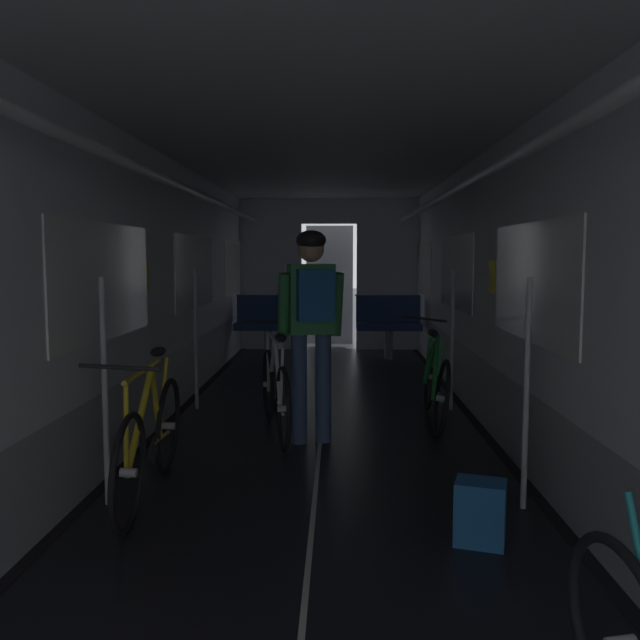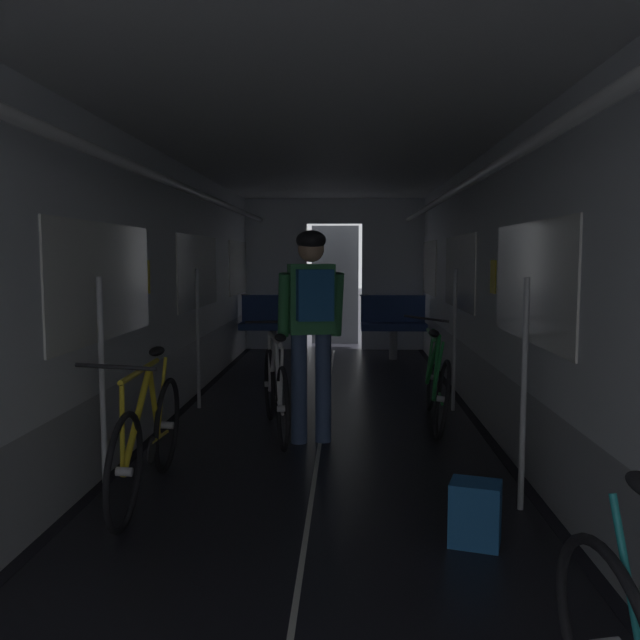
{
  "view_description": "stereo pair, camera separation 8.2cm",
  "coord_description": "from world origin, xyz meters",
  "px_view_note": "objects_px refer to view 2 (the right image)",
  "views": [
    {
      "loc": [
        0.14,
        -1.85,
        1.52
      ],
      "look_at": [
        0.0,
        3.5,
        1.01
      ],
      "focal_mm": 37.47,
      "sensor_mm": 36.0,
      "label": 1
    },
    {
      "loc": [
        0.22,
        -1.85,
        1.52
      ],
      "look_at": [
        0.0,
        3.5,
        1.01
      ],
      "focal_mm": 37.47,
      "sensor_mm": 36.0,
      "label": 2
    }
  ],
  "objects_px": {
    "person_cyclist_aisle": "(312,313)",
    "backpack_on_floor": "(475,513)",
    "bench_seat_far_right": "(393,321)",
    "bicycle_green": "(437,382)",
    "bicycle_white_in_aisle": "(276,390)",
    "bench_seat_far_left": "(273,320)",
    "bicycle_yellow": "(148,438)"
  },
  "relations": [
    {
      "from": "person_cyclist_aisle",
      "to": "backpack_on_floor",
      "type": "xyz_separation_m",
      "value": [
        0.97,
        -1.9,
        -0.9
      ]
    },
    {
      "from": "person_cyclist_aisle",
      "to": "backpack_on_floor",
      "type": "height_order",
      "value": "person_cyclist_aisle"
    },
    {
      "from": "bench_seat_far_right",
      "to": "backpack_on_floor",
      "type": "relative_size",
      "value": 2.89
    },
    {
      "from": "person_cyclist_aisle",
      "to": "backpack_on_floor",
      "type": "distance_m",
      "value": 2.31
    },
    {
      "from": "bicycle_green",
      "to": "backpack_on_floor",
      "type": "xyz_separation_m",
      "value": [
        -0.13,
        -2.59,
        -0.21
      ]
    },
    {
      "from": "backpack_on_floor",
      "to": "bicycle_white_in_aisle",
      "type": "bearing_deg",
      "value": 120.84
    },
    {
      "from": "bench_seat_far_left",
      "to": "person_cyclist_aisle",
      "type": "relative_size",
      "value": 0.57
    },
    {
      "from": "bicycle_green",
      "to": "person_cyclist_aisle",
      "type": "height_order",
      "value": "person_cyclist_aisle"
    },
    {
      "from": "bicycle_yellow",
      "to": "backpack_on_floor",
      "type": "xyz_separation_m",
      "value": [
        1.93,
        -0.63,
        -0.21
      ]
    },
    {
      "from": "bench_seat_far_right",
      "to": "person_cyclist_aisle",
      "type": "bearing_deg",
      "value": -101.87
    },
    {
      "from": "bicycle_yellow",
      "to": "bicycle_green",
      "type": "relative_size",
      "value": 1.0
    },
    {
      "from": "backpack_on_floor",
      "to": "bench_seat_far_right",
      "type": "bearing_deg",
      "value": 90.02
    },
    {
      "from": "bench_seat_far_left",
      "to": "person_cyclist_aisle",
      "type": "xyz_separation_m",
      "value": [
        0.84,
        -4.59,
        0.5
      ]
    },
    {
      "from": "bicycle_white_in_aisle",
      "to": "backpack_on_floor",
      "type": "height_order",
      "value": "bicycle_white_in_aisle"
    },
    {
      "from": "bicycle_yellow",
      "to": "bicycle_green",
      "type": "bearing_deg",
      "value": 43.55
    },
    {
      "from": "bench_seat_far_left",
      "to": "backpack_on_floor",
      "type": "distance_m",
      "value": 6.74
    },
    {
      "from": "bicycle_white_in_aisle",
      "to": "backpack_on_floor",
      "type": "distance_m",
      "value": 2.53
    },
    {
      "from": "bench_seat_far_left",
      "to": "backpack_on_floor",
      "type": "bearing_deg",
      "value": -74.47
    },
    {
      "from": "bicycle_yellow",
      "to": "bicycle_green",
      "type": "height_order",
      "value": "bicycle_green"
    },
    {
      "from": "bicycle_green",
      "to": "bicycle_white_in_aisle",
      "type": "relative_size",
      "value": 1.02
    },
    {
      "from": "bench_seat_far_right",
      "to": "bicycle_white_in_aisle",
      "type": "height_order",
      "value": "bench_seat_far_right"
    },
    {
      "from": "bench_seat_far_right",
      "to": "bicycle_yellow",
      "type": "height_order",
      "value": "bench_seat_far_right"
    },
    {
      "from": "bench_seat_far_left",
      "to": "bicycle_yellow",
      "type": "relative_size",
      "value": 0.58
    },
    {
      "from": "bicycle_white_in_aisle",
      "to": "backpack_on_floor",
      "type": "relative_size",
      "value": 4.88
    },
    {
      "from": "bicycle_yellow",
      "to": "person_cyclist_aisle",
      "type": "height_order",
      "value": "person_cyclist_aisle"
    },
    {
      "from": "bicycle_green",
      "to": "person_cyclist_aisle",
      "type": "distance_m",
      "value": 1.47
    },
    {
      "from": "bench_seat_far_left",
      "to": "bicycle_white_in_aisle",
      "type": "relative_size",
      "value": 0.59
    },
    {
      "from": "bench_seat_far_left",
      "to": "bicycle_yellow",
      "type": "bearing_deg",
      "value": -91.26
    },
    {
      "from": "bench_seat_far_left",
      "to": "bicycle_yellow",
      "type": "xyz_separation_m",
      "value": [
        -0.13,
        -5.86,
        -0.18
      ]
    },
    {
      "from": "bench_seat_far_right",
      "to": "bicycle_yellow",
      "type": "distance_m",
      "value": 6.17
    },
    {
      "from": "person_cyclist_aisle",
      "to": "backpack_on_floor",
      "type": "relative_size",
      "value": 5.09
    },
    {
      "from": "bench_seat_far_right",
      "to": "person_cyclist_aisle",
      "type": "relative_size",
      "value": 0.57
    }
  ]
}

